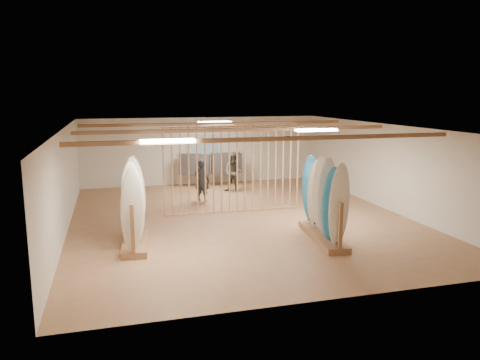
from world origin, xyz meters
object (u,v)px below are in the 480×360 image
object	(u,v)px
rack_left	(134,216)
shopper_b	(233,170)
clothing_rack_b	(227,164)
clothing_rack_a	(195,165)
shopper_a	(202,178)
rack_right	(323,212)

from	to	relation	value
rack_left	shopper_b	size ratio (longest dim) A/B	1.34
clothing_rack_b	clothing_rack_a	bearing A→B (deg)	167.83
clothing_rack_a	shopper_a	size ratio (longest dim) A/B	0.84
clothing_rack_a	rack_right	bearing A→B (deg)	-56.21
rack_left	clothing_rack_b	distance (m)	8.03
shopper_b	rack_right	bearing A→B (deg)	-44.87
rack_left	shopper_b	xyz separation A→B (m)	(4.03, 5.60, 0.13)
rack_right	shopper_a	xyz separation A→B (m)	(-2.23, 5.18, 0.12)
clothing_rack_a	clothing_rack_b	xyz separation A→B (m)	(1.33, -0.10, 0.01)
clothing_rack_b	shopper_b	world-z (taller)	shopper_b
shopper_b	clothing_rack_a	bearing A→B (deg)	170.45
clothing_rack_a	clothing_rack_b	distance (m)	1.33
rack_left	clothing_rack_b	bearing A→B (deg)	64.61
rack_left	shopper_a	size ratio (longest dim) A/B	1.37
rack_left	clothing_rack_a	bearing A→B (deg)	73.73
rack_right	shopper_b	world-z (taller)	rack_right
clothing_rack_b	shopper_b	xyz separation A→B (m)	(-0.07, -1.30, -0.06)
clothing_rack_a	shopper_a	xyz separation A→B (m)	(-0.21, -2.65, -0.07)
rack_right	clothing_rack_a	distance (m)	8.09
shopper_a	rack_right	bearing A→B (deg)	150.57
clothing_rack_a	clothing_rack_b	size ratio (longest dim) A/B	0.99
clothing_rack_a	shopper_b	distance (m)	1.89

